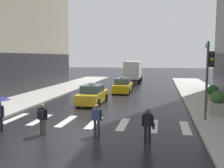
# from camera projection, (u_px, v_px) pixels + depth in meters

# --- Properties ---
(ground_plane) EXTENTS (160.00, 160.00, 0.00)m
(ground_plane) POSITION_uv_depth(u_px,v_px,m) (78.00, 139.00, 12.03)
(ground_plane) COLOR black
(crosswalk_markings) EXTENTS (11.30, 2.80, 0.01)m
(crosswalk_markings) POSITION_uv_depth(u_px,v_px,m) (94.00, 123.00, 14.95)
(crosswalk_markings) COLOR silver
(crosswalk_markings) RESTS_ON ground
(traffic_light_pole) EXTENTS (0.44, 0.84, 4.80)m
(traffic_light_pole) POSITION_uv_depth(u_px,v_px,m) (209.00, 70.00, 14.71)
(traffic_light_pole) COLOR #47474C
(traffic_light_pole) RESTS_ON curb_right
(taxi_lead) EXTENTS (1.97, 4.56, 1.80)m
(taxi_lead) POSITION_uv_depth(u_px,v_px,m) (93.00, 95.00, 21.14)
(taxi_lead) COLOR gold
(taxi_lead) RESTS_ON ground
(taxi_second) EXTENTS (1.96, 4.56, 1.80)m
(taxi_second) POSITION_uv_depth(u_px,v_px,m) (123.00, 86.00, 27.67)
(taxi_second) COLOR yellow
(taxi_second) RESTS_ON ground
(box_truck) EXTENTS (2.36, 7.57, 3.35)m
(box_truck) POSITION_uv_depth(u_px,v_px,m) (133.00, 71.00, 37.46)
(box_truck) COLOR #2D2D2D
(box_truck) RESTS_ON ground
(pedestrian_with_umbrella) EXTENTS (0.96, 0.96, 1.94)m
(pedestrian_with_umbrella) POSITION_uv_depth(u_px,v_px,m) (0.00, 104.00, 12.95)
(pedestrian_with_umbrella) COLOR black
(pedestrian_with_umbrella) RESTS_ON ground
(pedestrian_with_backpack) EXTENTS (0.55, 0.43, 1.65)m
(pedestrian_with_backpack) POSITION_uv_depth(u_px,v_px,m) (42.00, 117.00, 12.47)
(pedestrian_with_backpack) COLOR #473D33
(pedestrian_with_backpack) RESTS_ON ground
(pedestrian_with_handbag) EXTENTS (0.60, 0.24, 1.65)m
(pedestrian_with_handbag) POSITION_uv_depth(u_px,v_px,m) (148.00, 124.00, 11.30)
(pedestrian_with_handbag) COLOR black
(pedestrian_with_handbag) RESTS_ON ground
(pedestrian_plain_coat) EXTENTS (0.55, 0.24, 1.65)m
(pedestrian_plain_coat) POSITION_uv_depth(u_px,v_px,m) (97.00, 118.00, 12.35)
(pedestrian_plain_coat) COLOR #333338
(pedestrian_plain_coat) RESTS_ON ground
(planter_near_corner) EXTENTS (1.10, 1.10, 1.60)m
(planter_near_corner) POSITION_uv_depth(u_px,v_px,m) (217.00, 103.00, 16.50)
(planter_near_corner) COLOR #A8A399
(planter_near_corner) RESTS_ON curb_right
(planter_mid_block) EXTENTS (1.10, 1.10, 1.60)m
(planter_mid_block) POSITION_uv_depth(u_px,v_px,m) (213.00, 96.00, 19.90)
(planter_mid_block) COLOR #A8A399
(planter_mid_block) RESTS_ON curb_right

